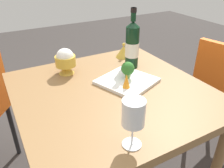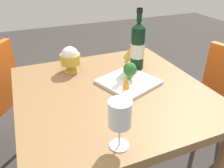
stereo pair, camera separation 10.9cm
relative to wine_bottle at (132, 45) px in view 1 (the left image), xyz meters
name	(u,v)px [view 1 (the left image)]	position (x,y,z in m)	size (l,w,h in m)	color
dining_table	(112,104)	(0.18, -0.23, -0.22)	(0.89, 0.89, 0.73)	olive
wine_bottle	(132,45)	(0.00, 0.00, 0.00)	(0.08, 0.08, 0.33)	black
wine_glass	(133,114)	(0.54, -0.35, 0.00)	(0.08, 0.08, 0.18)	white
rice_bowl	(65,61)	(-0.10, -0.36, -0.06)	(0.11, 0.11, 0.14)	gold
rice_bowl_lid	(124,51)	(-0.15, 0.04, -0.09)	(0.10, 0.10, 0.09)	gold
serving_plate	(127,81)	(0.15, -0.13, -0.12)	(0.32, 0.32, 0.02)	white
broccoli_floret	(128,69)	(0.13, -0.11, -0.07)	(0.07, 0.07, 0.09)	#729E4C
carrot_garnish_left	(127,67)	(0.09, -0.09, -0.08)	(0.03, 0.03, 0.06)	orange
carrot_garnish_right	(126,81)	(0.22, -0.17, -0.08)	(0.04, 0.04, 0.07)	orange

